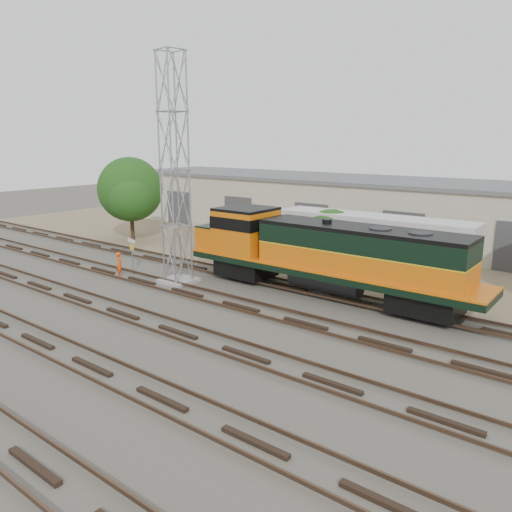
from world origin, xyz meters
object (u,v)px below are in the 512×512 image
Objects in this scene: locomotive at (321,253)px; semi_trailer at (377,239)px; signal_tower at (175,174)px; worker at (119,264)px.

semi_trailer is (0.74, 5.67, 0.03)m from locomotive.
signal_tower is 13.24m from semi_trailer.
signal_tower reaches higher than semi_trailer.
locomotive is 5.72m from semi_trailer.
worker is (-3.95, -1.42, -5.80)m from signal_tower.
locomotive is 1.31× the size of signal_tower.
locomotive is 9.76m from signal_tower.
signal_tower reaches higher than worker.
worker is at bearing -142.94° from semi_trailer.
locomotive reaches higher than semi_trailer.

